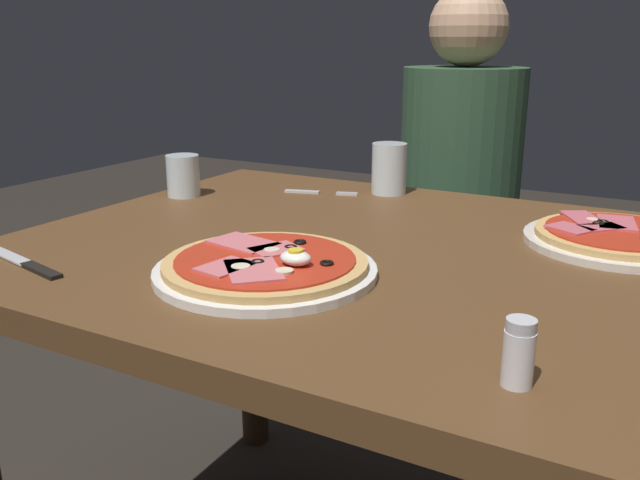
{
  "coord_description": "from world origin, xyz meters",
  "views": [
    {
      "loc": [
        0.41,
        -0.92,
        1.04
      ],
      "look_at": [
        -0.05,
        -0.1,
        0.76
      ],
      "focal_mm": 37.49,
      "sensor_mm": 36.0,
      "label": 1
    }
  ],
  "objects_px": {
    "dining_table": "(375,312)",
    "water_glass_far": "(389,172)",
    "pizza_across_left": "(618,238)",
    "fork": "(315,192)",
    "pizza_foreground": "(266,266)",
    "knife": "(28,264)",
    "salt_shaker": "(519,353)",
    "diner_person": "(457,224)",
    "water_glass_near": "(183,178)"
  },
  "relations": [
    {
      "from": "dining_table",
      "to": "diner_person",
      "type": "relative_size",
      "value": 0.98
    },
    {
      "from": "pizza_across_left",
      "to": "diner_person",
      "type": "relative_size",
      "value": 0.25
    },
    {
      "from": "pizza_foreground",
      "to": "fork",
      "type": "bearing_deg",
      "value": 111.75
    },
    {
      "from": "pizza_foreground",
      "to": "pizza_across_left",
      "type": "height_order",
      "value": "pizza_foreground"
    },
    {
      "from": "pizza_foreground",
      "to": "diner_person",
      "type": "xyz_separation_m",
      "value": [
        -0.04,
        1.0,
        -0.18
      ]
    },
    {
      "from": "pizza_across_left",
      "to": "fork",
      "type": "distance_m",
      "value": 0.61
    },
    {
      "from": "pizza_foreground",
      "to": "pizza_across_left",
      "type": "xyz_separation_m",
      "value": [
        0.41,
        0.39,
        -0.0
      ]
    },
    {
      "from": "dining_table",
      "to": "water_glass_near",
      "type": "height_order",
      "value": "water_glass_near"
    },
    {
      "from": "pizza_across_left",
      "to": "salt_shaker",
      "type": "xyz_separation_m",
      "value": [
        -0.03,
        -0.54,
        0.02
      ]
    },
    {
      "from": "pizza_across_left",
      "to": "water_glass_near",
      "type": "bearing_deg",
      "value": -175.97
    },
    {
      "from": "pizza_foreground",
      "to": "water_glass_far",
      "type": "xyz_separation_m",
      "value": [
        -0.06,
        0.56,
        0.03
      ]
    },
    {
      "from": "dining_table",
      "to": "knife",
      "type": "distance_m",
      "value": 0.53
    },
    {
      "from": "knife",
      "to": "diner_person",
      "type": "relative_size",
      "value": 0.16
    },
    {
      "from": "diner_person",
      "to": "fork",
      "type": "bearing_deg",
      "value": 73.18
    },
    {
      "from": "pizza_foreground",
      "to": "salt_shaker",
      "type": "xyz_separation_m",
      "value": [
        0.38,
        -0.14,
        0.02
      ]
    },
    {
      "from": "pizza_foreground",
      "to": "dining_table",
      "type": "bearing_deg",
      "value": 67.33
    },
    {
      "from": "fork",
      "to": "water_glass_near",
      "type": "bearing_deg",
      "value": -146.25
    },
    {
      "from": "dining_table",
      "to": "water_glass_far",
      "type": "bearing_deg",
      "value": 110.65
    },
    {
      "from": "knife",
      "to": "pizza_across_left",
      "type": "bearing_deg",
      "value": 35.68
    },
    {
      "from": "dining_table",
      "to": "salt_shaker",
      "type": "bearing_deg",
      "value": -48.89
    },
    {
      "from": "dining_table",
      "to": "water_glass_far",
      "type": "distance_m",
      "value": 0.42
    },
    {
      "from": "pizza_across_left",
      "to": "diner_person",
      "type": "bearing_deg",
      "value": 126.36
    },
    {
      "from": "water_glass_near",
      "to": "pizza_across_left",
      "type": "bearing_deg",
      "value": 4.03
    },
    {
      "from": "dining_table",
      "to": "pizza_foreground",
      "type": "xyz_separation_m",
      "value": [
        -0.08,
        -0.19,
        0.12
      ]
    },
    {
      "from": "dining_table",
      "to": "knife",
      "type": "bearing_deg",
      "value": -140.64
    },
    {
      "from": "knife",
      "to": "salt_shaker",
      "type": "bearing_deg",
      "value": -0.84
    },
    {
      "from": "salt_shaker",
      "to": "diner_person",
      "type": "distance_m",
      "value": 1.24
    },
    {
      "from": "salt_shaker",
      "to": "knife",
      "type": "bearing_deg",
      "value": 179.16
    },
    {
      "from": "pizza_across_left",
      "to": "fork",
      "type": "relative_size",
      "value": 1.88
    },
    {
      "from": "pizza_across_left",
      "to": "water_glass_far",
      "type": "bearing_deg",
      "value": 159.9
    },
    {
      "from": "pizza_foreground",
      "to": "knife",
      "type": "distance_m",
      "value": 0.35
    },
    {
      "from": "fork",
      "to": "diner_person",
      "type": "bearing_deg",
      "value": 73.18
    },
    {
      "from": "water_glass_far",
      "to": "knife",
      "type": "relative_size",
      "value": 0.55
    },
    {
      "from": "water_glass_near",
      "to": "water_glass_far",
      "type": "height_order",
      "value": "water_glass_far"
    },
    {
      "from": "fork",
      "to": "diner_person",
      "type": "height_order",
      "value": "diner_person"
    },
    {
      "from": "water_glass_far",
      "to": "salt_shaker",
      "type": "relative_size",
      "value": 1.59
    },
    {
      "from": "dining_table",
      "to": "water_glass_far",
      "type": "height_order",
      "value": "water_glass_far"
    },
    {
      "from": "pizza_foreground",
      "to": "pizza_across_left",
      "type": "bearing_deg",
      "value": 43.5
    },
    {
      "from": "fork",
      "to": "pizza_across_left",
      "type": "bearing_deg",
      "value": -8.86
    },
    {
      "from": "water_glass_near",
      "to": "water_glass_far",
      "type": "bearing_deg",
      "value": 32.29
    },
    {
      "from": "knife",
      "to": "diner_person",
      "type": "height_order",
      "value": "diner_person"
    },
    {
      "from": "dining_table",
      "to": "fork",
      "type": "height_order",
      "value": "fork"
    },
    {
      "from": "salt_shaker",
      "to": "diner_person",
      "type": "xyz_separation_m",
      "value": [
        -0.42,
        1.15,
        -0.2
      ]
    },
    {
      "from": "pizza_foreground",
      "to": "water_glass_far",
      "type": "bearing_deg",
      "value": 95.86
    },
    {
      "from": "water_glass_far",
      "to": "water_glass_near",
      "type": "bearing_deg",
      "value": -147.71
    },
    {
      "from": "pizza_foreground",
      "to": "diner_person",
      "type": "height_order",
      "value": "diner_person"
    },
    {
      "from": "water_glass_near",
      "to": "fork",
      "type": "bearing_deg",
      "value": 33.75
    },
    {
      "from": "water_glass_far",
      "to": "salt_shaker",
      "type": "xyz_separation_m",
      "value": [
        0.44,
        -0.71,
        -0.01
      ]
    },
    {
      "from": "knife",
      "to": "salt_shaker",
      "type": "xyz_separation_m",
      "value": [
        0.7,
        -0.01,
        0.03
      ]
    },
    {
      "from": "pizza_across_left",
      "to": "fork",
      "type": "bearing_deg",
      "value": 171.14
    }
  ]
}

